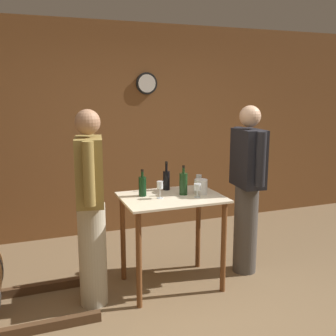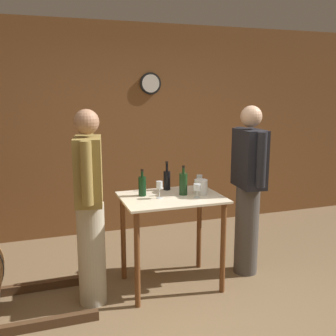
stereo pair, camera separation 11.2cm
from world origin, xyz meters
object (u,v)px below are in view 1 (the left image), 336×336
(wine_bottle_left, at_px, (166,179))
(wine_glass_near_right, at_px, (199,179))
(person_visitor_with_scarf, at_px, (91,205))
(wine_bottle_far_left, at_px, (142,186))
(ice_bucket, at_px, (201,187))
(wine_glass_near_center, at_px, (197,188))
(wine_bottle_center, at_px, (183,183))
(person_host, at_px, (247,186))
(wine_glass_near_left, at_px, (160,186))

(wine_bottle_left, distance_m, wine_glass_near_right, 0.32)
(wine_glass_near_right, relative_size, person_visitor_with_scarf, 0.08)
(wine_bottle_far_left, relative_size, ice_bucket, 1.79)
(wine_bottle_far_left, distance_m, person_visitor_with_scarf, 0.55)
(wine_bottle_far_left, height_order, wine_glass_near_center, wine_bottle_far_left)
(wine_glass_near_center, height_order, wine_glass_near_right, wine_glass_near_right)
(wine_bottle_far_left, distance_m, wine_bottle_left, 0.32)
(wine_bottle_far_left, bearing_deg, wine_glass_near_right, 5.82)
(wine_bottle_center, bearing_deg, wine_bottle_left, 110.27)
(person_host, bearing_deg, wine_bottle_far_left, 175.34)
(wine_bottle_left, height_order, wine_glass_near_right, wine_bottle_left)
(wine_glass_near_center, bearing_deg, wine_glass_near_left, 165.17)
(wine_glass_near_right, xyz_separation_m, person_visitor_with_scarf, (-1.11, -0.24, -0.09))
(wine_bottle_center, height_order, ice_bucket, wine_bottle_center)
(wine_glass_near_right, bearing_deg, person_visitor_with_scarf, -167.78)
(wine_bottle_far_left, distance_m, wine_glass_near_left, 0.19)
(wine_bottle_center, bearing_deg, wine_glass_near_right, 33.62)
(wine_bottle_left, relative_size, ice_bucket, 2.04)
(wine_bottle_center, bearing_deg, wine_glass_near_center, -58.07)
(wine_glass_near_right, relative_size, ice_bucket, 1.03)
(person_host, relative_size, person_visitor_with_scarf, 1.00)
(person_visitor_with_scarf, bearing_deg, ice_bucket, 3.14)
(ice_bucket, height_order, person_host, person_host)
(wine_bottle_left, bearing_deg, wine_bottle_center, -69.73)
(wine_glass_near_center, height_order, ice_bucket, ice_bucket)
(wine_bottle_far_left, height_order, person_visitor_with_scarf, person_visitor_with_scarf)
(wine_bottle_far_left, relative_size, wine_bottle_center, 0.90)
(wine_bottle_center, relative_size, person_visitor_with_scarf, 0.16)
(person_visitor_with_scarf, bearing_deg, wine_glass_near_left, 3.89)
(wine_bottle_left, xyz_separation_m, wine_bottle_center, (0.09, -0.23, 0.00))
(wine_bottle_far_left, xyz_separation_m, wine_bottle_left, (0.29, 0.14, 0.01))
(wine_bottle_left, distance_m, wine_bottle_center, 0.25)
(person_host, bearing_deg, wine_bottle_left, 163.75)
(wine_glass_near_left, xyz_separation_m, person_visitor_with_scarf, (-0.64, -0.04, -0.10))
(wine_bottle_left, bearing_deg, wine_glass_near_right, -14.16)
(wine_glass_near_left, height_order, ice_bucket, wine_glass_near_left)
(wine_glass_near_center, bearing_deg, wine_bottle_far_left, 153.86)
(wine_bottle_left, xyz_separation_m, person_visitor_with_scarf, (-0.80, -0.32, -0.09))
(wine_bottle_center, height_order, wine_glass_near_right, wine_bottle_center)
(wine_bottle_far_left, bearing_deg, person_visitor_with_scarf, -160.63)
(wine_bottle_left, bearing_deg, ice_bucket, -46.28)
(wine_bottle_center, bearing_deg, ice_bucket, -10.75)
(wine_bottle_left, relative_size, person_host, 0.17)
(wine_glass_near_left, bearing_deg, wine_bottle_center, 10.43)
(wine_bottle_left, distance_m, wine_glass_near_left, 0.32)
(wine_bottle_center, height_order, wine_glass_near_center, wine_bottle_center)
(wine_bottle_center, distance_m, person_visitor_with_scarf, 0.90)
(ice_bucket, bearing_deg, wine_bottle_center, 169.25)
(wine_bottle_left, xyz_separation_m, wine_glass_near_right, (0.31, -0.08, -0.00))
(wine_glass_near_left, xyz_separation_m, wine_glass_near_right, (0.48, 0.20, -0.01))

